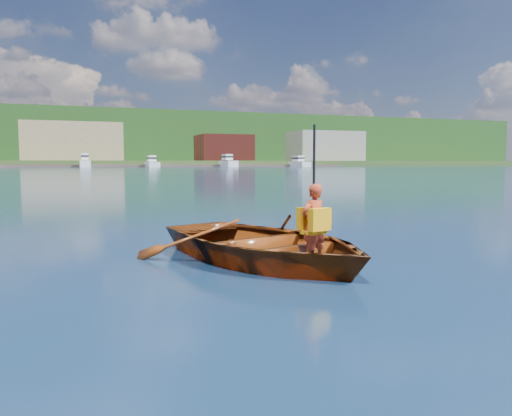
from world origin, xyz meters
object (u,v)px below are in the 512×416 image
object	(u,v)px
child_paddler	(313,223)
marina_yachts	(77,163)
rowboat	(263,244)
dock	(97,166)

from	to	relation	value
child_paddler	marina_yachts	world-z (taller)	marina_yachts
marina_yachts	rowboat	bearing A→B (deg)	-88.86
child_paddler	dock	size ratio (longest dim) A/B	0.01
child_paddler	dock	xyz separation A→B (m)	(2.23, 148.14, -0.25)
dock	child_paddler	bearing A→B (deg)	-90.86
rowboat	child_paddler	world-z (taller)	child_paddler
dock	marina_yachts	size ratio (longest dim) A/B	1.12
rowboat	dock	size ratio (longest dim) A/B	0.03
rowboat	marina_yachts	size ratio (longest dim) A/B	0.03
rowboat	dock	distance (m)	147.36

